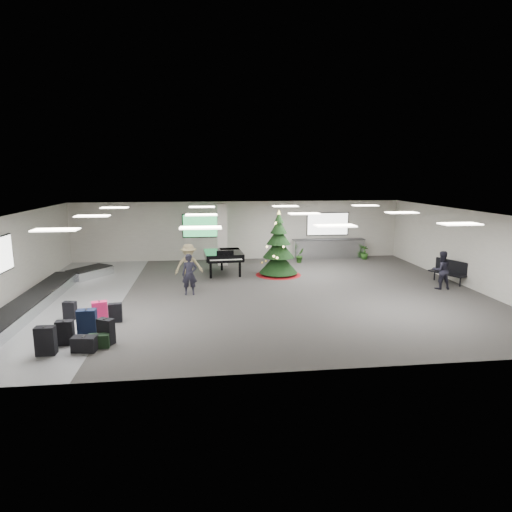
{
  "coord_description": "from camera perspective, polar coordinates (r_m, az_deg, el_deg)",
  "views": [
    {
      "loc": [
        -1.87,
        -16.37,
        4.66
      ],
      "look_at": [
        0.21,
        1.0,
        1.3
      ],
      "focal_mm": 30.0,
      "sensor_mm": 36.0,
      "label": 1
    }
  ],
  "objects": [
    {
      "name": "ground",
      "position": [
        17.13,
        -0.31,
        -4.93
      ],
      "size": [
        18.0,
        18.0,
        0.0
      ],
      "primitive_type": "plane",
      "color": "#34322F",
      "rests_on": "ground"
    },
    {
      "name": "suitcase_1",
      "position": [
        12.79,
        -19.36,
        -9.43
      ],
      "size": [
        0.52,
        0.44,
        0.74
      ],
      "rotation": [
        0.0,
        0.0,
        -0.51
      ],
      "color": "black",
      "rests_on": "ground"
    },
    {
      "name": "traveler_a",
      "position": [
        16.88,
        -8.86,
        -2.46
      ],
      "size": [
        0.59,
        0.39,
        1.62
      ],
      "primitive_type": "imported",
      "rotation": [
        0.0,
        0.0,
        0.0
      ],
      "color": "black",
      "rests_on": "ground"
    },
    {
      "name": "baggage_carousel",
      "position": [
        17.91,
        -26.15,
        -4.65
      ],
      "size": [
        2.28,
        9.71,
        0.43
      ],
      "color": "silver",
      "rests_on": "ground"
    },
    {
      "name": "navy_suitcase",
      "position": [
        13.49,
        -21.58,
        -8.31
      ],
      "size": [
        0.54,
        0.32,
        0.83
      ],
      "rotation": [
        0.0,
        0.0,
        0.03
      ],
      "color": "black",
      "rests_on": "ground"
    },
    {
      "name": "potted_plant_right",
      "position": [
        24.5,
        14.27,
        0.47
      ],
      "size": [
        0.6,
        0.6,
        0.76
      ],
      "primitive_type": "imported",
      "rotation": [
        0.0,
        0.0,
        2.42
      ],
      "color": "#173A12",
      "rests_on": "ground"
    },
    {
      "name": "room_envelope",
      "position": [
        17.27,
        -1.83,
        3.1
      ],
      "size": [
        18.02,
        14.02,
        3.21
      ],
      "color": "#AFABA0",
      "rests_on": "ground"
    },
    {
      "name": "suitcase_8",
      "position": [
        15.29,
        -23.56,
        -6.66
      ],
      "size": [
        0.43,
        0.3,
        0.61
      ],
      "rotation": [
        0.0,
        0.0,
        -0.19
      ],
      "color": "black",
      "rests_on": "ground"
    },
    {
      "name": "suitcase_3",
      "position": [
        14.5,
        -18.24,
        -7.18
      ],
      "size": [
        0.43,
        0.26,
        0.63
      ],
      "rotation": [
        0.0,
        0.0,
        0.1
      ],
      "color": "black",
      "rests_on": "ground"
    },
    {
      "name": "bench",
      "position": [
        20.29,
        24.45,
        -1.76
      ],
      "size": [
        1.13,
        1.67,
        1.01
      ],
      "rotation": [
        0.0,
        0.0,
        0.4
      ],
      "color": "black",
      "rests_on": "ground"
    },
    {
      "name": "black_duffel",
      "position": [
        12.51,
        -21.9,
        -10.82
      ],
      "size": [
        0.67,
        0.43,
        0.43
      ],
      "rotation": [
        0.0,
        0.0,
        -0.14
      ],
      "color": "black",
      "rests_on": "ground"
    },
    {
      "name": "green_duffel",
      "position": [
        12.63,
        -20.22,
        -10.58
      ],
      "size": [
        0.58,
        0.32,
        0.39
      ],
      "rotation": [
        0.0,
        0.0,
        0.08
      ],
      "color": "black",
      "rests_on": "ground"
    },
    {
      "name": "traveler_bench",
      "position": [
        19.1,
        23.46,
        -1.73
      ],
      "size": [
        0.78,
        0.61,
        1.58
      ],
      "primitive_type": "imported",
      "rotation": [
        0.0,
        0.0,
        3.16
      ],
      "color": "black",
      "rests_on": "ground"
    },
    {
      "name": "christmas_tree",
      "position": [
        19.95,
        3.02,
        0.41
      ],
      "size": [
        2.14,
        2.14,
        3.06
      ],
      "color": "maroon",
      "rests_on": "ground"
    },
    {
      "name": "potted_plant_left",
      "position": [
        22.93,
        5.88,
        0.09
      ],
      "size": [
        0.54,
        0.5,
        0.8
      ],
      "primitive_type": "imported",
      "rotation": [
        0.0,
        0.0,
        0.4
      ],
      "color": "#173A12",
      "rests_on": "ground"
    },
    {
      "name": "suitcase_5",
      "position": [
        13.12,
        -24.11,
        -9.32
      ],
      "size": [
        0.47,
        0.27,
        0.72
      ],
      "rotation": [
        0.0,
        0.0,
        0.03
      ],
      "color": "black",
      "rests_on": "ground"
    },
    {
      "name": "service_counter",
      "position": [
        24.38,
        9.64,
        0.99
      ],
      "size": [
        4.05,
        0.65,
        1.08
      ],
      "color": "silver",
      "rests_on": "ground"
    },
    {
      "name": "pink_suitcase",
      "position": [
        14.44,
        -20.1,
        -7.12
      ],
      "size": [
        0.52,
        0.39,
        0.75
      ],
      "rotation": [
        0.0,
        0.0,
        0.29
      ],
      "color": "#D21B53",
      "rests_on": "ground"
    },
    {
      "name": "grand_piano",
      "position": [
        20.15,
        -4.36,
        0.07
      ],
      "size": [
        1.85,
        2.31,
        1.26
      ],
      "rotation": [
        0.0,
        0.0,
        0.07
      ],
      "color": "black",
      "rests_on": "ground"
    },
    {
      "name": "suitcase_0",
      "position": [
        12.62,
        -26.24,
        -10.1
      ],
      "size": [
        0.5,
        0.28,
        0.79
      ],
      "rotation": [
        0.0,
        0.0,
        0.0
      ],
      "color": "black",
      "rests_on": "ground"
    },
    {
      "name": "traveler_b",
      "position": [
        18.06,
        -8.96,
        -1.26
      ],
      "size": [
        1.3,
        0.93,
        1.82
      ],
      "primitive_type": "imported",
      "rotation": [
        0.0,
        0.0,
        0.24
      ],
      "color": "#92825A",
      "rests_on": "ground"
    }
  ]
}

